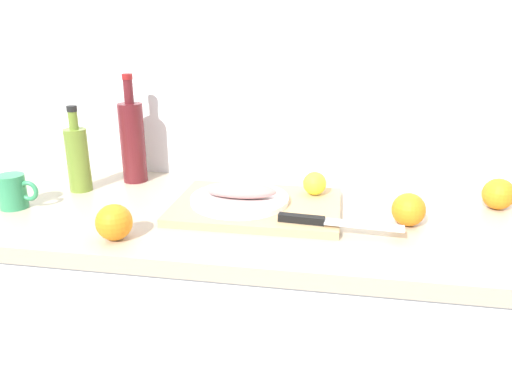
# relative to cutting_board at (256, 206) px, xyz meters

# --- Properties ---
(back_wall) EXTENTS (3.20, 0.05, 2.50)m
(back_wall) POSITION_rel_cutting_board_xyz_m (0.00, 0.31, 0.34)
(back_wall) COLOR white
(back_wall) RESTS_ON ground_plane
(kitchen_counter) EXTENTS (2.00, 0.60, 0.90)m
(kitchen_counter) POSITION_rel_cutting_board_xyz_m (0.00, -0.02, -0.46)
(kitchen_counter) COLOR white
(kitchen_counter) RESTS_ON ground_plane
(cutting_board) EXTENTS (0.43, 0.31, 0.02)m
(cutting_board) POSITION_rel_cutting_board_xyz_m (0.00, 0.00, 0.00)
(cutting_board) COLOR tan
(cutting_board) RESTS_ON kitchen_counter
(white_plate) EXTENTS (0.26, 0.26, 0.01)m
(white_plate) POSITION_rel_cutting_board_xyz_m (-0.04, -0.00, 0.02)
(white_plate) COLOR white
(white_plate) RESTS_ON cutting_board
(fish_fillet) EXTENTS (0.19, 0.08, 0.04)m
(fish_fillet) POSITION_rel_cutting_board_xyz_m (-0.04, -0.00, 0.04)
(fish_fillet) COLOR tan
(fish_fillet) RESTS_ON white_plate
(chef_knife) EXTENTS (0.29, 0.05, 0.02)m
(chef_knife) POSITION_rel_cutting_board_xyz_m (0.18, -0.12, 0.02)
(chef_knife) COLOR silver
(chef_knife) RESTS_ON cutting_board
(lemon_0) EXTENTS (0.06, 0.06, 0.06)m
(lemon_0) POSITION_rel_cutting_board_xyz_m (0.15, 0.09, 0.04)
(lemon_0) COLOR yellow
(lemon_0) RESTS_ON cutting_board
(olive_oil_bottle) EXTENTS (0.06, 0.06, 0.25)m
(olive_oil_bottle) POSITION_rel_cutting_board_xyz_m (-0.53, 0.07, 0.09)
(olive_oil_bottle) COLOR olive
(olive_oil_bottle) RESTS_ON kitchen_counter
(wine_bottle) EXTENTS (0.07, 0.07, 0.33)m
(wine_bottle) POSITION_rel_cutting_board_xyz_m (-0.41, 0.18, 0.12)
(wine_bottle) COLOR #59191E
(wine_bottle) RESTS_ON kitchen_counter
(coffee_mug_1) EXTENTS (0.11, 0.07, 0.09)m
(coffee_mug_1) POSITION_rel_cutting_board_xyz_m (-0.63, -0.09, 0.04)
(coffee_mug_1) COLOR #338C59
(coffee_mug_1) RESTS_ON kitchen_counter
(orange_0) EXTENTS (0.08, 0.08, 0.08)m
(orange_0) POSITION_rel_cutting_board_xyz_m (0.38, -0.04, 0.03)
(orange_0) COLOR orange
(orange_0) RESTS_ON kitchen_counter
(orange_1) EXTENTS (0.08, 0.08, 0.08)m
(orange_1) POSITION_rel_cutting_board_xyz_m (0.63, 0.12, 0.03)
(orange_1) COLOR orange
(orange_1) RESTS_ON kitchen_counter
(orange_2) EXTENTS (0.08, 0.08, 0.08)m
(orange_2) POSITION_rel_cutting_board_xyz_m (-0.28, -0.24, 0.03)
(orange_2) COLOR orange
(orange_2) RESTS_ON kitchen_counter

